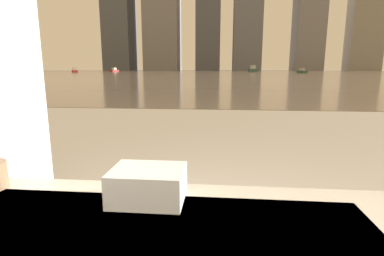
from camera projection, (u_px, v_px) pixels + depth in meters
The scene contains 10 objects.
towel_stack at pixel (148, 185), 1.09m from camera, with size 0.26×0.21×0.12m.
harbor_water at pixel (220, 73), 60.82m from camera, with size 180.00×110.00×0.01m.
harbor_boat_0 at pixel (302, 71), 56.65m from camera, with size 1.45×2.78×0.99m.
harbor_boat_1 at pixel (75, 71), 65.09m from camera, with size 2.37×2.95×1.08m.
harbor_boat_3 at pixel (114, 70), 74.24m from camera, with size 1.57×2.91×1.04m.
harbor_boat_4 at pixel (253, 70), 73.99m from camera, with size 1.88×4.43×1.61m.
harbor_boat_5 at pixel (3, 69), 60.58m from camera, with size 2.25×5.70×2.10m.
skyline_tower_1 at pixel (162, 16), 113.57m from camera, with size 12.87×12.85×40.61m.
skyline_tower_2 at pixel (208, 31), 113.01m from camera, with size 8.99×9.97×29.61m.
skyline_tower_5 at pixel (365, 31), 107.86m from camera, with size 11.32×7.14×28.14m.
Camera 1 is at (0.24, -0.10, 0.98)m, focal length 28.00 mm.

